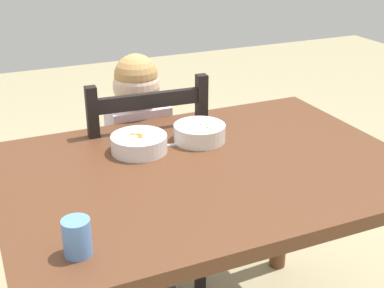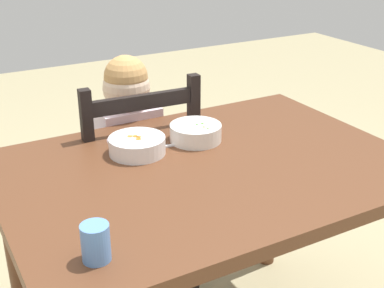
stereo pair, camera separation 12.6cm
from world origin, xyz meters
name	(u,v)px [view 1 (the left image)]	position (x,y,z in m)	size (l,w,h in m)	color
dining_table	(206,199)	(0.00, 0.00, 0.63)	(1.19, 0.84, 0.75)	brown
dining_chair	(142,186)	(-0.05, 0.47, 0.45)	(0.44, 0.44, 0.92)	black
child_figure	(141,143)	(-0.04, 0.46, 0.64)	(0.32, 0.31, 0.97)	silver
bowl_of_peas	(200,132)	(0.06, 0.17, 0.77)	(0.17, 0.17, 0.06)	white
bowl_of_carrots	(139,143)	(-0.15, 0.17, 0.77)	(0.17, 0.17, 0.05)	white
spoon	(158,146)	(-0.09, 0.17, 0.75)	(0.14, 0.04, 0.01)	silver
drinking_cup	(77,237)	(-0.44, -0.28, 0.79)	(0.06, 0.06, 0.08)	#5E93DE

